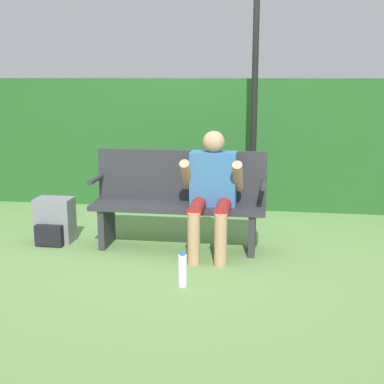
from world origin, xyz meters
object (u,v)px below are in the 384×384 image
at_px(backpack, 54,222).
at_px(person_seated, 212,187).
at_px(park_bench, 179,200).
at_px(signpost, 255,75).
at_px(water_bottle, 183,270).

bearing_deg(backpack, person_seated, -2.84).
relative_size(park_bench, signpost, 0.55).
bearing_deg(person_seated, signpost, 75.82).
bearing_deg(park_bench, person_seated, -22.25).
distance_m(water_bottle, signpost, 2.65).
bearing_deg(signpost, person_seated, -104.18).
bearing_deg(backpack, signpost, 32.25).
xyz_separation_m(person_seated, signpost, (0.32, 1.28, 1.01)).
distance_m(backpack, signpost, 2.66).
distance_m(park_bench, backpack, 1.27).
height_order(person_seated, water_bottle, person_seated).
bearing_deg(signpost, water_bottle, -101.98).
bearing_deg(person_seated, water_bottle, -98.67).
relative_size(park_bench, backpack, 3.70).
height_order(park_bench, water_bottle, park_bench).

